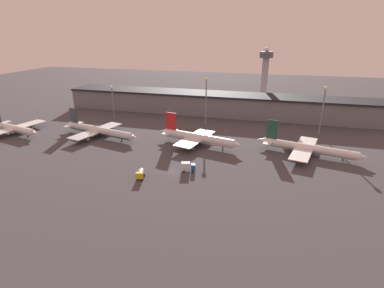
{
  "coord_description": "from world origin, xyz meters",
  "views": [
    {
      "loc": [
        34.67,
        -98.21,
        50.32
      ],
      "look_at": [
        3.69,
        15.61,
        6.0
      ],
      "focal_mm": 28.0,
      "sensor_mm": 36.0,
      "label": 1
    }
  ],
  "objects": [
    {
      "name": "terminal_building",
      "position": [
        0.0,
        89.32,
        6.8
      ],
      "size": [
        199.96,
        21.58,
        13.5
      ],
      "color": "slate",
      "rests_on": "ground"
    },
    {
      "name": "airplane_3",
      "position": [
        51.22,
        31.24,
        3.08
      ],
      "size": [
        45.27,
        32.55,
        13.58
      ],
      "rotation": [
        0.0,
        0.0,
        -0.23
      ],
      "color": "white",
      "rests_on": "ground"
    },
    {
      "name": "airplane_1",
      "position": [
        -49.44,
        29.16,
        3.18
      ],
      "size": [
        47.95,
        31.8,
        12.89
      ],
      "rotation": [
        0.0,
        0.0,
        -0.23
      ],
      "color": "silver",
      "rests_on": "ground"
    },
    {
      "name": "control_tower",
      "position": [
        27.97,
        118.81,
        23.66
      ],
      "size": [
        9.0,
        9.0,
        40.58
      ],
      "color": "#99999E",
      "rests_on": "ground"
    },
    {
      "name": "airplane_2",
      "position": [
        2.41,
        30.15,
        3.57
      ],
      "size": [
        43.05,
        27.96,
        14.09
      ],
      "rotation": [
        0.0,
        0.0,
        -0.23
      ],
      "color": "silver",
      "rests_on": "ground"
    },
    {
      "name": "service_vehicle_4",
      "position": [
        5.79,
        1.72,
        2.02
      ],
      "size": [
        5.71,
        3.54,
        3.72
      ],
      "rotation": [
        0.0,
        0.0,
        0.28
      ],
      "color": "#195199",
      "rests_on": "ground"
    },
    {
      "name": "ground",
      "position": [
        0.0,
        0.0,
        0.0
      ],
      "size": [
        600.0,
        600.0,
        0.0
      ],
      "primitive_type": "plane",
      "color": "#423F44"
    },
    {
      "name": "service_vehicle_0",
      "position": [
        -9.34,
        -8.31,
        1.76
      ],
      "size": [
        3.5,
        5.06,
        3.04
      ],
      "rotation": [
        0.0,
        0.0,
        -1.34
      ],
      "color": "gold",
      "rests_on": "ground"
    },
    {
      "name": "lamp_post_1",
      "position": [
        -0.73,
        61.49,
        17.04
      ],
      "size": [
        1.8,
        1.8,
        27.08
      ],
      "color": "slate",
      "rests_on": "ground"
    },
    {
      "name": "lamp_post_0",
      "position": [
        -58.46,
        61.49,
        13.19
      ],
      "size": [
        1.8,
        1.8,
        20.14
      ],
      "color": "slate",
      "rests_on": "ground"
    },
    {
      "name": "lamp_post_2",
      "position": [
        59.62,
        61.49,
        16.0
      ],
      "size": [
        1.8,
        1.8,
        25.18
      ],
      "color": "slate",
      "rests_on": "ground"
    },
    {
      "name": "airplane_0",
      "position": [
        -94.35,
        20.94,
        3.07
      ],
      "size": [
        36.76,
        35.86,
        11.14
      ],
      "rotation": [
        0.0,
        0.0,
        -0.23
      ],
      "color": "white",
      "rests_on": "ground"
    }
  ]
}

